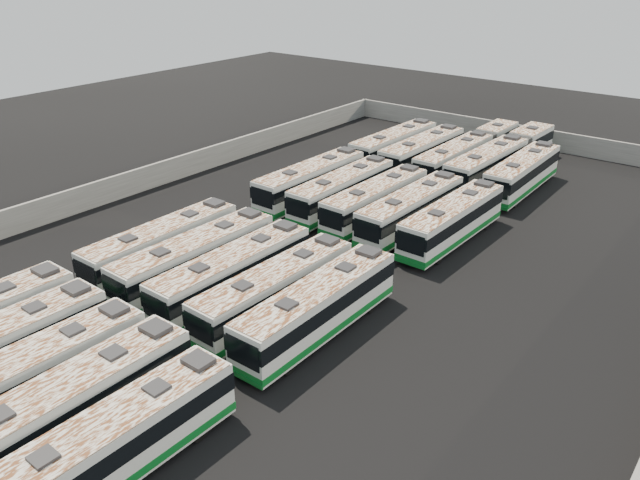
{
  "coord_description": "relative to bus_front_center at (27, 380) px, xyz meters",
  "views": [
    {
      "loc": [
        23.73,
        -31.48,
        20.29
      ],
      "look_at": [
        -0.85,
        -0.35,
        1.6
      ],
      "focal_mm": 35.0,
      "sensor_mm": 36.0,
      "label": 1
    }
  ],
  "objects": [
    {
      "name": "ground",
      "position": [
        1.95,
        21.35,
        -1.73
      ],
      "size": [
        140.0,
        140.0,
        0.0
      ],
      "primitive_type": "plane",
      "color": "black",
      "rests_on": "ground"
    },
    {
      "name": "perimeter_wall",
      "position": [
        1.95,
        21.35,
        -0.63
      ],
      "size": [
        45.2,
        73.2,
        2.2
      ],
      "color": "#65625E",
      "rests_on": "ground"
    },
    {
      "name": "bus_front_center",
      "position": [
        0.0,
        0.0,
        0.0
      ],
      "size": [
        2.77,
        12.06,
        3.38
      ],
      "rotation": [
        0.0,
        0.0,
        -0.02
      ],
      "color": "beige",
      "rests_on": "ground"
    },
    {
      "name": "bus_front_right",
      "position": [
        3.43,
        -0.06,
        0.05
      ],
      "size": [
        2.76,
        12.41,
        3.49
      ],
      "rotation": [
        0.0,
        0.0,
        0.01
      ],
      "color": "beige",
      "rests_on": "ground"
    },
    {
      "name": "bus_front_far_right",
      "position": [
        6.83,
        -0.21,
        -0.02
      ],
      "size": [
        2.61,
        11.89,
        3.34
      ],
      "rotation": [
        0.0,
        0.0,
        -0.01
      ],
      "color": "beige",
      "rests_on": "ground"
    },
    {
      "name": "bus_midfront_far_left",
      "position": [
        -6.74,
        13.43,
        -0.0
      ],
      "size": [
        2.64,
        12.03,
        3.38
      ],
      "rotation": [
        0.0,
        0.0,
        0.01
      ],
      "color": "beige",
      "rests_on": "ground"
    },
    {
      "name": "bus_midfront_left",
      "position": [
        -3.33,
        13.43,
        0.04
      ],
      "size": [
        2.75,
        12.29,
        3.46
      ],
      "rotation": [
        0.0,
        0.0,
        -0.01
      ],
      "color": "beige",
      "rests_on": "ground"
    },
    {
      "name": "bus_midfront_center",
      "position": [
        0.02,
        13.53,
        0.01
      ],
      "size": [
        2.61,
        12.06,
        3.4
      ],
      "rotation": [
        0.0,
        0.0,
        -0.01
      ],
      "color": "beige",
      "rests_on": "ground"
    },
    {
      "name": "bus_midfront_right",
      "position": [
        3.52,
        13.61,
        -0.02
      ],
      "size": [
        2.76,
        11.95,
        3.35
      ],
      "rotation": [
        0.0,
        0.0,
        -0.02
      ],
      "color": "beige",
      "rests_on": "ground"
    },
    {
      "name": "bus_midfront_far_right",
      "position": [
        6.78,
        13.6,
        0.03
      ],
      "size": [
        2.68,
        12.21,
        3.44
      ],
      "rotation": [
        0.0,
        0.0,
        0.01
      ],
      "color": "beige",
      "rests_on": "ground"
    },
    {
      "name": "bus_midback_far_left",
      "position": [
        -6.79,
        29.67,
        0.05
      ],
      "size": [
        2.72,
        12.37,
        3.48
      ],
      "rotation": [
        0.0,
        0.0,
        -0.01
      ],
      "color": "beige",
      "rests_on": "ground"
    },
    {
      "name": "bus_midback_left",
      "position": [
        -3.34,
        29.65,
        -0.01
      ],
      "size": [
        2.62,
        11.99,
        3.37
      ],
      "rotation": [
        0.0,
        0.0,
        0.01
      ],
      "color": "beige",
      "rests_on": "ground"
    },
    {
      "name": "bus_midback_center",
      "position": [
        0.11,
        29.51,
        -0.03
      ],
      "size": [
        2.73,
        11.84,
        3.32
      ],
      "rotation": [
        0.0,
        0.0,
        -0.02
      ],
      "color": "beige",
      "rests_on": "ground"
    },
    {
      "name": "bus_midback_right",
      "position": [
        3.43,
        29.5,
        0.0
      ],
      "size": [
        2.76,
        12.06,
        3.39
      ],
      "rotation": [
        0.0,
        0.0,
        -0.02
      ],
      "color": "beige",
      "rests_on": "ground"
    },
    {
      "name": "bus_midback_far_right",
      "position": [
        6.92,
        29.63,
        -0.01
      ],
      "size": [
        2.7,
        12.01,
        3.37
      ],
      "rotation": [
        0.0,
        0.0,
        -0.01
      ],
      "color": "beige",
      "rests_on": "ground"
    },
    {
      "name": "bus_back_far_left",
      "position": [
        -6.76,
        43.19,
        0.06
      ],
      "size": [
        2.89,
        12.45,
        3.49
      ],
      "rotation": [
        0.0,
        0.0,
        -0.02
      ],
      "color": "beige",
      "rests_on": "ground"
    },
    {
      "name": "bus_back_left",
      "position": [
        -3.34,
        43.0,
        0.04
      ],
      "size": [
        2.77,
        12.34,
        3.47
      ],
      "rotation": [
        0.0,
        0.0,
        -0.01
      ],
      "color": "beige",
      "rests_on": "ground"
    },
    {
      "name": "bus_back_center",
      "position": [
        0.1,
        46.24,
        -0.02
      ],
      "size": [
        2.59,
        18.45,
        3.34
      ],
      "rotation": [
        0.0,
        0.0,
        -0.0
      ],
      "color": "beige",
      "rests_on": "ground"
    },
    {
      "name": "bus_back_right",
      "position": [
        3.51,
        46.5,
        0.05
      ],
      "size": [
        3.1,
        19.28,
        3.49
      ],
      "rotation": [
        0.0,
        0.0,
        -0.03
      ],
      "color": "beige",
      "rests_on": "ground"
    },
    {
      "name": "bus_back_far_right",
      "position": [
        6.88,
        43.16,
        0.02
      ],
      "size": [
        2.8,
        12.22,
        3.43
      ],
      "rotation": [
        0.0,
        0.0,
        0.02
      ],
      "color": "beige",
      "rests_on": "ground"
    }
  ]
}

